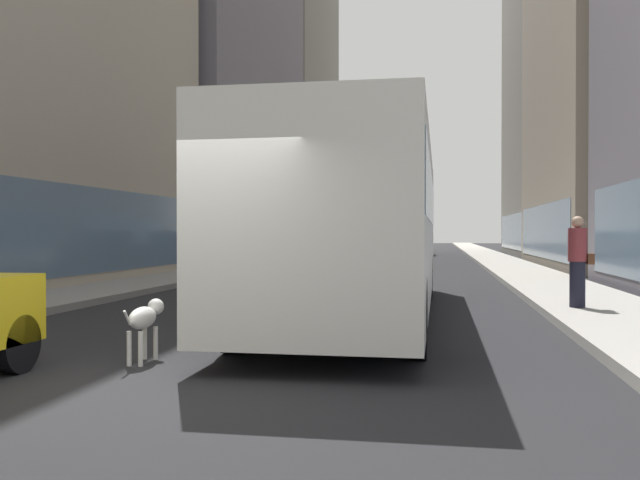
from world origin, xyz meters
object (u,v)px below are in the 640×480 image
at_px(car_grey_wagon, 298,251).
at_px(car_silver_sedan, 368,242).
at_px(transit_bus, 361,219).
at_px(dalmatian_dog, 145,319).
at_px(car_white_van, 418,243).
at_px(pedestrian_with_handbag, 578,261).
at_px(car_red_coupe, 369,245).
at_px(car_blue_hatchback, 327,247).

distance_m(car_grey_wagon, car_silver_sedan, 27.08).
distance_m(transit_bus, dalmatian_dog, 5.44).
bearing_deg(dalmatian_dog, car_silver_sedan, 92.49).
bearing_deg(car_white_van, pedestrian_with_handbag, -83.27).
height_order(car_red_coupe, car_blue_hatchback, same).
xyz_separation_m(car_blue_hatchback, pedestrian_with_handbag, (7.96, -19.72, 0.19)).
xyz_separation_m(car_red_coupe, dalmatian_dog, (0.38, -30.14, -0.31)).
xyz_separation_m(car_blue_hatchback, car_silver_sedan, (-0.00, 20.06, -0.00)).
xyz_separation_m(car_white_van, car_silver_sedan, (-4.00, 6.22, -0.00)).
bearing_deg(car_white_van, dalmatian_dog, -92.96).
xyz_separation_m(car_silver_sedan, dalmatian_dog, (1.98, -45.42, -0.31)).
height_order(car_white_van, car_silver_sedan, same).
bearing_deg(car_red_coupe, car_grey_wagon, -97.72).
distance_m(car_red_coupe, car_blue_hatchback, 5.04).
relative_size(car_white_van, dalmatian_dog, 4.30).
height_order(car_red_coupe, car_grey_wagon, same).
xyz_separation_m(dalmatian_dog, pedestrian_with_handbag, (5.98, 5.63, 0.50)).
height_order(car_white_van, car_blue_hatchback, same).
relative_size(transit_bus, pedestrian_with_handbag, 6.82).
bearing_deg(transit_bus, pedestrian_with_handbag, 10.68).
bearing_deg(dalmatian_dog, car_blue_hatchback, 94.46).
height_order(car_blue_hatchback, pedestrian_with_handbag, pedestrian_with_handbag).
distance_m(car_white_van, pedestrian_with_handbag, 33.80).
distance_m(car_white_van, car_blue_hatchback, 14.41).
height_order(car_blue_hatchback, dalmatian_dog, car_blue_hatchback).
relative_size(dalmatian_dog, pedestrian_with_handbag, 0.57).
xyz_separation_m(car_red_coupe, pedestrian_with_handbag, (6.36, -24.51, 0.19)).
distance_m(car_red_coupe, car_white_van, 9.37).
bearing_deg(car_red_coupe, dalmatian_dog, -89.28).
relative_size(car_blue_hatchback, car_silver_sedan, 1.04).
bearing_deg(pedestrian_with_handbag, transit_bus, -169.32).
relative_size(car_grey_wagon, car_blue_hatchback, 1.05).
bearing_deg(dalmatian_dog, car_grey_wagon, 96.15).
bearing_deg(dalmatian_dog, pedestrian_with_handbag, 43.28).
xyz_separation_m(car_blue_hatchback, dalmatian_dog, (1.98, -25.36, -0.31)).
xyz_separation_m(car_white_van, pedestrian_with_handbag, (3.96, -33.57, 0.19)).
relative_size(car_red_coupe, car_white_van, 1.07).
xyz_separation_m(transit_bus, car_red_coupe, (-2.40, 25.25, -0.95)).
xyz_separation_m(transit_bus, pedestrian_with_handbag, (3.96, 0.75, -0.76)).
xyz_separation_m(transit_bus, car_silver_sedan, (-4.00, 40.53, -0.95)).
relative_size(car_blue_hatchback, pedestrian_with_handbag, 2.61).
height_order(car_grey_wagon, car_silver_sedan, same).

